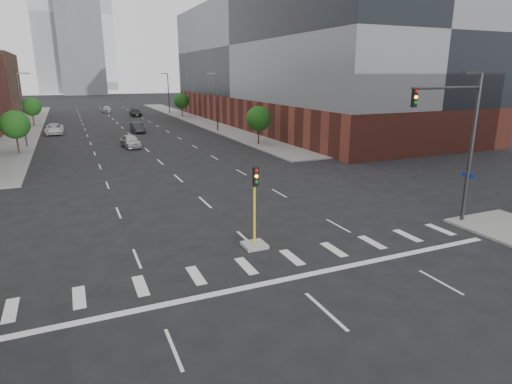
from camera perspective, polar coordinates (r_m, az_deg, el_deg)
ground at (r=16.19m, az=13.26°, el=-18.54°), size 400.00×400.00×0.00m
sidewalk_left_far at (r=85.24m, az=-28.17°, el=7.71°), size 5.00×92.00×0.15m
sidewalk_right_far at (r=88.16m, az=-8.19°, el=9.56°), size 5.00×92.00×0.15m
building_right_main at (r=80.10m, az=4.87°, el=16.91°), size 24.00×70.00×22.00m
tower_left at (r=231.99m, az=-25.05°, el=20.59°), size 22.00×22.00×70.00m
tower_right at (r=272.92m, az=-21.05°, el=21.07°), size 20.00×20.00×80.00m
tower_mid at (r=211.09m, az=-22.42°, el=17.94°), size 18.00×18.00×44.00m
median_traffic_signal at (r=22.68m, az=-0.18°, el=-5.09°), size 1.20×1.20×4.40m
mast_arm_signal at (r=27.91m, az=25.85°, el=7.17°), size 5.12×0.90×9.07m
streetlight_right_a at (r=69.18m, az=-5.28°, el=12.17°), size 1.60×0.22×9.07m
streetlight_right_b at (r=102.94m, az=-11.65°, el=13.00°), size 1.60×0.22×9.07m
streetlight_left at (r=60.85m, az=-28.71°, el=9.93°), size 1.60×0.22×9.07m
tree_left_near at (r=56.07m, az=-29.48°, el=7.83°), size 3.20×3.20×4.85m
tree_left_far at (r=85.88m, az=-27.74°, el=10.05°), size 3.20×3.20×4.85m
tree_right_near at (r=55.56m, az=0.34°, el=9.76°), size 3.20×3.20×4.85m
tree_right_far at (r=93.42m, az=-9.89°, el=11.86°), size 3.20×3.20×4.85m
car_near_left at (r=56.15m, az=-16.37°, el=6.53°), size 2.31×4.86×1.60m
car_mid_right at (r=70.59m, az=-15.52°, el=8.28°), size 1.78×4.70×1.53m
car_far_left at (r=73.10m, az=-25.31°, el=7.61°), size 2.72×5.66×1.56m
car_deep_right at (r=98.12m, az=-15.76°, el=10.17°), size 2.44×5.62×1.61m
car_distant at (r=110.06m, az=-19.27°, el=10.40°), size 2.38×4.84×1.59m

